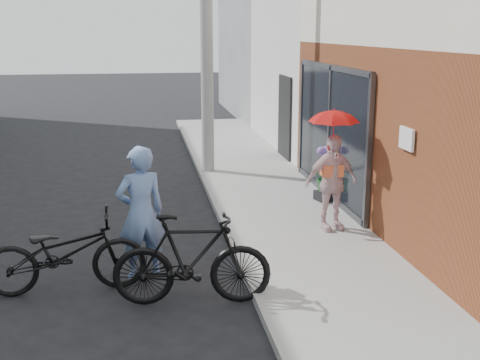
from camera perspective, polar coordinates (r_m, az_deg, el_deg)
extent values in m
plane|color=black|center=(8.05, -5.94, -9.86)|extent=(80.00, 80.00, 0.00)
cube|color=gray|center=(10.20, 5.19, -4.26)|extent=(2.20, 24.00, 0.12)
cube|color=#9E9E99|center=(9.98, -1.29, -4.62)|extent=(0.12, 24.00, 0.12)
cube|color=black|center=(11.58, 8.56, 4.49)|extent=(0.06, 3.80, 2.40)
cube|color=white|center=(8.47, 15.52, 3.80)|extent=(0.04, 0.40, 0.30)
cube|color=silver|center=(18.03, 15.92, 14.34)|extent=(8.00, 6.00, 7.00)
cube|color=slate|center=(24.56, 8.80, 14.49)|extent=(8.00, 8.00, 7.00)
cylinder|color=#9E9E99|center=(13.44, -3.21, 15.10)|extent=(0.28, 0.28, 7.00)
imported|color=#6C8AC0|center=(8.06, -9.39, -3.09)|extent=(0.76, 0.61, 1.81)
imported|color=black|center=(7.94, -16.26, -6.64)|extent=(2.04, 0.79, 1.05)
imported|color=black|center=(7.30, -4.59, -7.52)|extent=(1.96, 0.75, 1.15)
imported|color=beige|center=(9.66, 8.66, -0.25)|extent=(0.96, 0.54, 1.55)
imported|color=red|center=(9.45, 8.91, 6.25)|extent=(0.75, 0.75, 0.66)
cube|color=black|center=(11.46, 8.11, -1.49)|extent=(0.42, 0.42, 0.18)
imported|color=#27632F|center=(11.37, 8.17, 0.27)|extent=(0.49, 0.43, 0.55)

